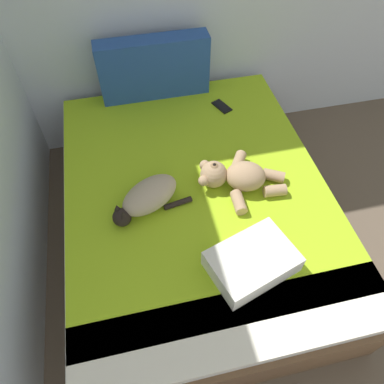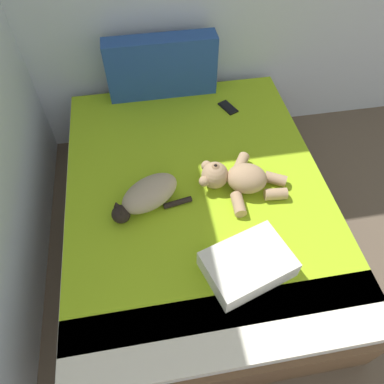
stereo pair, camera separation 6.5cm
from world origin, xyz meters
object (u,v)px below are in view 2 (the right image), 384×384
teddy_bear (237,178)px  throw_pillow (248,264)px  cell_phone (228,107)px  patterned_cushion (162,67)px  bed (196,211)px  cat (147,195)px

teddy_bear → throw_pillow: teddy_bear is taller
cell_phone → patterned_cushion: bearing=149.4°
patterned_cushion → teddy_bear: bearing=-72.0°
bed → patterned_cushion: patterned_cushion is taller
teddy_bear → bed: bearing=167.2°
bed → teddy_bear: teddy_bear is taller
cat → cell_phone: size_ratio=2.67×
patterned_cushion → cell_phone: patterned_cushion is taller
patterned_cushion → throw_pillow: 1.49m
patterned_cushion → throw_pillow: bearing=-81.1°
teddy_bear → throw_pillow: (-0.08, -0.52, -0.02)m
cell_phone → throw_pillow: throw_pillow is taller
bed → teddy_bear: 0.41m
patterned_cushion → teddy_bear: patterned_cushion is taller
cat → throw_pillow: (0.43, -0.48, -0.02)m
cat → cell_phone: bearing=49.5°
throw_pillow → cat: bearing=131.9°
patterned_cushion → cell_phone: 0.53m
teddy_bear → cell_phone: teddy_bear is taller
patterned_cushion → cat: patterned_cushion is taller
cat → cell_phone: (0.63, 0.73, -0.07)m
bed → cat: (-0.29, -0.09, 0.34)m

